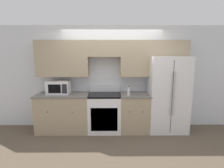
% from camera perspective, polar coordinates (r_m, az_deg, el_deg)
% --- Properties ---
extents(ground_plane, '(12.00, 12.00, 0.00)m').
position_cam_1_polar(ground_plane, '(4.30, 0.03, -16.52)').
color(ground_plane, brown).
extents(wall_back, '(8.00, 0.39, 2.60)m').
position_cam_1_polar(wall_back, '(4.44, 0.11, 4.86)').
color(wall_back, silver).
rests_on(wall_back, ground_plane).
extents(lower_cabinets_left, '(1.28, 0.64, 0.94)m').
position_cam_1_polar(lower_cabinets_left, '(4.55, -15.51, -8.94)').
color(lower_cabinets_left, tan).
rests_on(lower_cabinets_left, ground_plane).
extents(lower_cabinets_right, '(0.72, 0.64, 0.94)m').
position_cam_1_polar(lower_cabinets_right, '(4.44, 7.25, -9.14)').
color(lower_cabinets_right, tan).
rests_on(lower_cabinets_right, ground_plane).
extents(oven_range, '(0.78, 0.65, 1.10)m').
position_cam_1_polar(oven_range, '(4.40, -2.43, -9.18)').
color(oven_range, white).
rests_on(oven_range, ground_plane).
extents(refrigerator, '(0.93, 0.73, 1.85)m').
position_cam_1_polar(refrigerator, '(4.53, 17.59, -3.18)').
color(refrigerator, white).
rests_on(refrigerator, ground_plane).
extents(microwave, '(0.53, 0.41, 0.32)m').
position_cam_1_polar(microwave, '(4.49, -16.93, -0.99)').
color(microwave, white).
rests_on(microwave, lower_cabinets_left).
extents(bottle, '(0.06, 0.06, 0.23)m').
position_cam_1_polar(bottle, '(4.12, 5.43, -2.55)').
color(bottle, silver).
rests_on(bottle, lower_cabinets_right).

